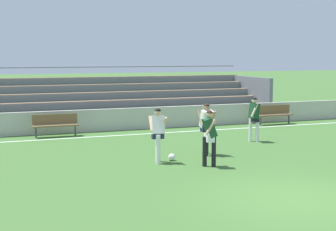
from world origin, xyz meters
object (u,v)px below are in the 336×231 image
player_dark_wide_left (209,133)px  player_white_pressing_high (206,124)px  player_dark_wide_right (254,115)px  bench_centre_sideline (55,123)px  bleacher_stand (79,100)px  soccer_ball (172,157)px  bench_near_bin (274,113)px  player_white_overlapping (158,130)px

player_dark_wide_left → player_white_pressing_high: bearing=67.5°
player_white_pressing_high → player_dark_wide_right: bearing=31.4°
bench_centre_sideline → bleacher_stand: bearing=65.9°
player_white_pressing_high → soccer_ball: player_white_pressing_high is taller
bleacher_stand → bench_near_bin: (8.49, -3.85, -0.57)m
bleacher_stand → player_dark_wide_right: 9.28m
player_white_overlapping → soccer_ball: (0.50, 0.12, -0.88)m
bleacher_stand → bench_near_bin: 9.34m
bench_near_bin → player_dark_wide_left: bearing=-133.4°
player_dark_wide_left → player_white_overlapping: bearing=139.5°
bench_centre_sideline → player_white_overlapping: bearing=-70.9°
bench_centre_sideline → player_white_pressing_high: bearing=-54.2°
bleacher_stand → soccer_ball: (0.92, -9.90, -1.01)m
bench_near_bin → player_dark_wide_left: (-6.84, -7.23, 0.45)m
bench_centre_sideline → soccer_ball: (2.64, -6.06, -0.44)m
bench_centre_sideline → player_dark_wide_left: bearing=-65.0°
bench_centre_sideline → player_white_overlapping: size_ratio=1.08×
player_white_overlapping → player_dark_wide_right: bearing=25.9°
bench_near_bin → soccer_ball: (-7.57, -6.06, -0.44)m
bench_near_bin → player_dark_wide_left: 9.96m
player_dark_wide_right → soccer_ball: (-4.18, -2.16, -0.89)m
player_dark_wide_left → soccer_ball: bearing=121.8°
player_white_overlapping → soccer_ball: player_white_overlapping is taller
bench_centre_sideline → player_white_overlapping: player_white_overlapping is taller
player_white_overlapping → player_dark_wide_right: player_dark_wide_right is taller
player_dark_wide_left → soccer_ball: player_dark_wide_left is taller
bleacher_stand → player_white_overlapping: bleacher_stand is taller
bleacher_stand → player_dark_wide_right: (5.10, -7.75, -0.12)m
bleacher_stand → bench_near_bin: bearing=-24.4°
bench_near_bin → player_dark_wide_right: player_dark_wide_right is taller
player_dark_wide_left → player_dark_wide_right: size_ratio=0.99×
bench_near_bin → player_white_overlapping: 10.17m
player_dark_wide_left → soccer_ball: (-0.72, 1.17, -0.88)m
bench_centre_sideline → player_white_pressing_high: (4.04, -5.59, 0.47)m
bleacher_stand → bench_centre_sideline: size_ratio=10.59×
bleacher_stand → soccer_ball: size_ratio=86.68×
player_dark_wide_left → soccer_ball: size_ratio=7.58×
player_dark_wide_right → player_dark_wide_left: bearing=-136.1°
bench_near_bin → player_white_pressing_high: (-6.17, -5.59, 0.47)m
bench_centre_sideline → player_dark_wide_left: size_ratio=1.08×
player_white_overlapping → soccer_ball: size_ratio=7.58×
player_white_overlapping → soccer_ball: 1.02m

